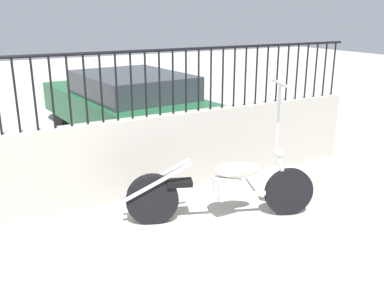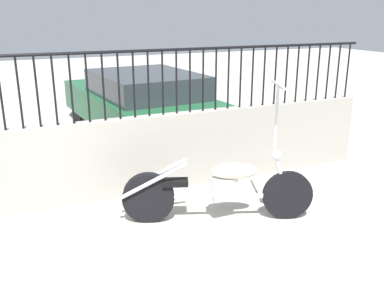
{
  "view_description": "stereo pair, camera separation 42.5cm",
  "coord_description": "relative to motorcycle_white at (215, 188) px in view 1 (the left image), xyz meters",
  "views": [
    {
      "loc": [
        -0.7,
        -2.49,
        2.25
      ],
      "look_at": [
        1.64,
        1.77,
        0.7
      ],
      "focal_mm": 40.0,
      "sensor_mm": 36.0,
      "label": 1
    },
    {
      "loc": [
        -0.31,
        -2.68,
        2.25
      ],
      "look_at": [
        1.64,
        1.77,
        0.7
      ],
      "focal_mm": 40.0,
      "sensor_mm": 36.0,
      "label": 2
    }
  ],
  "objects": [
    {
      "name": "low_wall",
      "position": [
        -1.63,
        1.08,
        0.12
      ],
      "size": [
        9.06,
        0.18,
        1.0
      ],
      "color": "#9E998E",
      "rests_on": "ground_plane"
    },
    {
      "name": "fence_railing",
      "position": [
        -1.63,
        1.08,
        1.16
      ],
      "size": [
        9.06,
        0.04,
        0.82
      ],
      "color": "black",
      "rests_on": "low_wall"
    },
    {
      "name": "motorcycle_white",
      "position": [
        0.0,
        0.0,
        0.0
      ],
      "size": [
        2.08,
        0.95,
        1.55
      ],
      "rotation": [
        0.0,
        0.0,
        -0.37
      ],
      "color": "black",
      "rests_on": "ground_plane"
    },
    {
      "name": "car_green",
      "position": [
        0.36,
        3.6,
        0.24
      ],
      "size": [
        2.21,
        4.63,
        1.21
      ],
      "rotation": [
        0.0,
        0.0,
        1.66
      ],
      "color": "black",
      "rests_on": "ground_plane"
    }
  ]
}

